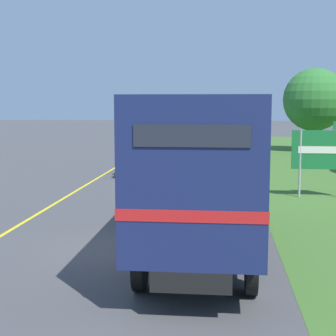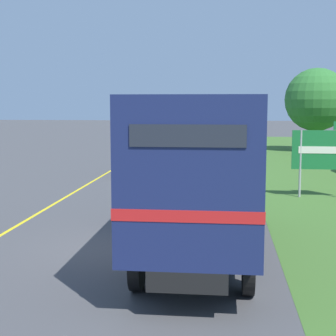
# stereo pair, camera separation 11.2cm
# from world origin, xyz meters

# --- Properties ---
(ground_plane) EXTENTS (200.00, 200.00, 0.00)m
(ground_plane) POSITION_xyz_m (0.00, 0.00, 0.00)
(ground_plane) COLOR #444447
(edge_line_yellow) EXTENTS (0.12, 62.47, 0.01)m
(edge_line_yellow) POSITION_xyz_m (-3.70, 13.93, 0.00)
(edge_line_yellow) COLOR yellow
(edge_line_yellow) RESTS_ON ground
(centre_dash_near) EXTENTS (0.12, 2.60, 0.01)m
(centre_dash_near) POSITION_xyz_m (0.00, 0.38, 0.00)
(centre_dash_near) COLOR white
(centre_dash_near) RESTS_ON ground
(centre_dash_mid_a) EXTENTS (0.12, 2.60, 0.01)m
(centre_dash_mid_a) POSITION_xyz_m (0.00, 6.98, 0.00)
(centre_dash_mid_a) COLOR white
(centre_dash_mid_a) RESTS_ON ground
(centre_dash_mid_b) EXTENTS (0.12, 2.60, 0.01)m
(centre_dash_mid_b) POSITION_xyz_m (0.00, 13.58, 0.00)
(centre_dash_mid_b) COLOR white
(centre_dash_mid_b) RESTS_ON ground
(centre_dash_far) EXTENTS (0.12, 2.60, 0.01)m
(centre_dash_far) POSITION_xyz_m (0.00, 20.18, 0.00)
(centre_dash_far) COLOR white
(centre_dash_far) RESTS_ON ground
(centre_dash_farthest) EXTENTS (0.12, 2.60, 0.01)m
(centre_dash_farthest) POSITION_xyz_m (0.00, 26.78, 0.00)
(centre_dash_farthest) COLOR white
(centre_dash_farthest) RESTS_ON ground
(horse_trailer_truck) EXTENTS (2.49, 8.49, 3.75)m
(horse_trailer_truck) POSITION_xyz_m (1.82, -0.32, 2.07)
(horse_trailer_truck) COLOR black
(horse_trailer_truck) RESTS_ON ground
(lead_car_white) EXTENTS (1.80, 3.95, 1.92)m
(lead_car_white) POSITION_xyz_m (-1.64, 13.49, 0.96)
(lead_car_white) COLOR black
(lead_car_white) RESTS_ON ground
(lead_car_white_ahead) EXTENTS (1.80, 3.84, 2.09)m
(lead_car_white_ahead) POSITION_xyz_m (1.64, 26.33, 1.04)
(lead_car_white_ahead) COLOR black
(lead_car_white_ahead) RESTS_ON ground
(highway_sign) EXTENTS (2.25, 0.09, 2.94)m
(highway_sign) POSITION_xyz_m (6.15, 7.82, 1.81)
(highway_sign) COLOR #9E9EA3
(highway_sign) RESTS_ON ground
(roadside_tree_far) EXTENTS (4.76, 4.76, 6.30)m
(roadside_tree_far) POSITION_xyz_m (9.29, 27.94, 3.92)
(roadside_tree_far) COLOR brown
(roadside_tree_far) RESTS_ON ground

